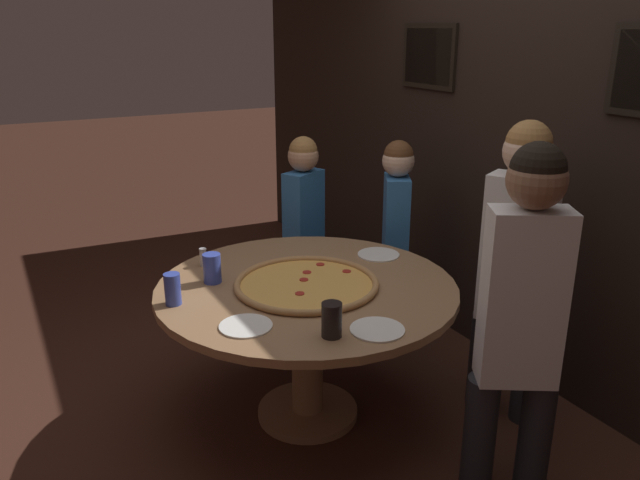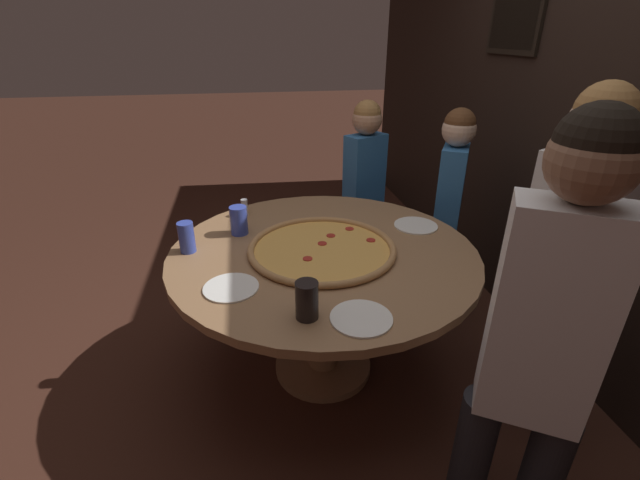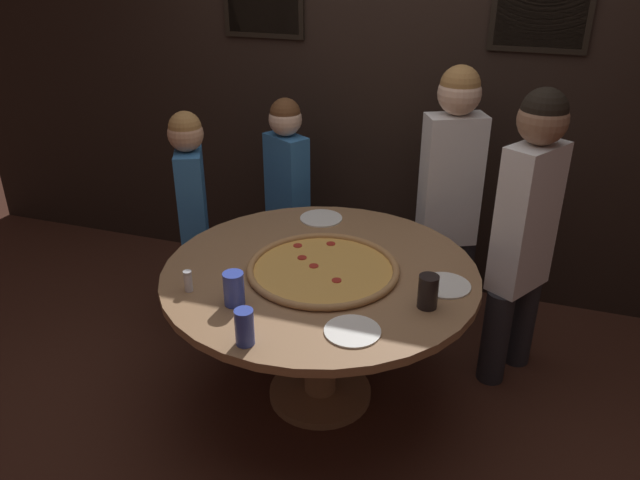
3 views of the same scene
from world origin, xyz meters
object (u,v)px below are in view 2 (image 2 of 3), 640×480
object	(u,v)px
dining_table	(323,275)
diner_side_left	(566,253)
giant_pizza	(322,248)
condiment_shaker	(245,208)
white_plate_far_back	(361,318)
drink_cup_front_edge	(187,237)
drink_cup_centre_back	(307,300)
diner_centre_back	(545,327)
diner_far_right	(449,201)
white_plate_right_side	(416,226)
diner_far_left	(364,184)
white_plate_beside_cup	(231,288)
drink_cup_by_shaker	(239,220)

from	to	relation	value
dining_table	diner_side_left	bearing A→B (deg)	63.45
giant_pizza	condiment_shaker	distance (m)	0.61
giant_pizza	white_plate_far_back	world-z (taller)	giant_pizza
giant_pizza	drink_cup_front_edge	xyz separation A→B (m)	(-0.10, -0.62, 0.06)
diner_side_left	white_plate_far_back	bearing A→B (deg)	70.76
dining_table	drink_cup_centre_back	size ratio (longest dim) A/B	10.07
giant_pizza	drink_cup_front_edge	size ratio (longest dim) A/B	4.77
dining_table	diner_side_left	size ratio (longest dim) A/B	0.96
giant_pizza	diner_side_left	bearing A→B (deg)	64.55
giant_pizza	diner_centre_back	bearing A→B (deg)	31.86
dining_table	diner_centre_back	xyz separation A→B (m)	(0.88, 0.52, 0.27)
giant_pizza	diner_far_right	xyz separation A→B (m)	(-0.53, 0.89, -0.02)
white_plate_right_side	diner_far_left	bearing A→B (deg)	-173.60
white_plate_beside_cup	diner_centre_back	bearing A→B (deg)	58.02
giant_pizza	white_plate_beside_cup	distance (m)	0.50
white_plate_beside_cup	white_plate_right_side	world-z (taller)	same
white_plate_right_side	white_plate_far_back	size ratio (longest dim) A/B	1.00
dining_table	diner_far_right	xyz separation A→B (m)	(-0.51, 0.88, 0.14)
dining_table	white_plate_right_side	world-z (taller)	white_plate_right_side
drink_cup_by_shaker	drink_cup_centre_back	size ratio (longest dim) A/B	1.01
giant_pizza	diner_far_left	size ratio (longest dim) A/B	0.54
drink_cup_front_edge	white_plate_far_back	xyz separation A→B (m)	(0.66, 0.67, -0.07)
drink_cup_by_shaker	condiment_shaker	size ratio (longest dim) A/B	1.51
giant_pizza	drink_cup_centre_back	distance (m)	0.53
drink_cup_front_edge	white_plate_right_side	bearing A→B (deg)	94.34
drink_cup_by_shaker	diner_far_right	world-z (taller)	diner_far_right
condiment_shaker	diner_side_left	distance (m)	1.58
dining_table	diner_centre_back	size ratio (longest dim) A/B	0.96
condiment_shaker	diner_far_right	distance (m)	1.25
diner_side_left	dining_table	bearing A→B (deg)	36.90
condiment_shaker	diner_far_left	bearing A→B (deg)	118.07
dining_table	drink_cup_centre_back	world-z (taller)	drink_cup_centre_back
white_plate_far_back	diner_centre_back	bearing A→B (deg)	57.86
white_plate_right_side	giant_pizza	bearing A→B (deg)	-70.58
white_plate_beside_cup	condiment_shaker	distance (m)	0.77
white_plate_right_side	white_plate_far_back	bearing A→B (deg)	-33.89
giant_pizza	white_plate_beside_cup	size ratio (longest dim) A/B	3.12
white_plate_far_back	condiment_shaker	bearing A→B (deg)	-159.33
giant_pizza	white_plate_right_side	xyz separation A→B (m)	(-0.19, 0.55, -0.01)
giant_pizza	diner_far_left	bearing A→B (deg)	153.64
drink_cup_by_shaker	white_plate_beside_cup	world-z (taller)	drink_cup_by_shaker
white_plate_far_back	drink_cup_front_edge	bearing A→B (deg)	-134.42
drink_cup_centre_back	white_plate_beside_cup	distance (m)	0.37
white_plate_beside_cup	diner_far_left	xyz separation A→B (m)	(-1.19, 0.88, -0.01)
white_plate_right_side	diner_far_right	xyz separation A→B (m)	(-0.34, 0.35, -0.01)
diner_side_left	diner_centre_back	xyz separation A→B (m)	(0.42, -0.39, -0.00)
dining_table	white_plate_far_back	distance (m)	0.59
drink_cup_front_edge	white_plate_far_back	world-z (taller)	drink_cup_front_edge
dining_table	giant_pizza	xyz separation A→B (m)	(0.02, -0.01, 0.16)
white_plate_far_back	diner_far_right	distance (m)	1.37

